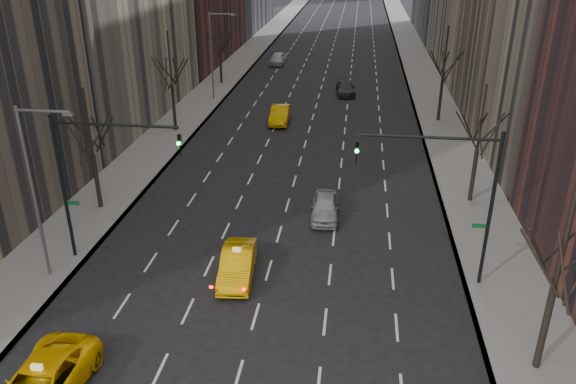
% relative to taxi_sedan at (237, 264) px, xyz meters
% --- Properties ---
extents(sidewalk_left, '(4.50, 320.00, 0.15)m').
position_rel_taxi_sedan_xyz_m(sidewalk_left, '(-10.75, 58.81, -0.69)').
color(sidewalk_left, slate).
rests_on(sidewalk_left, ground).
extents(sidewalk_right, '(4.50, 320.00, 0.15)m').
position_rel_taxi_sedan_xyz_m(sidewalk_right, '(13.75, 58.81, -0.69)').
color(sidewalk_right, slate).
rests_on(sidewalk_right, ground).
extents(tree_lw_b, '(3.36, 3.50, 7.82)m').
position_rel_taxi_sedan_xyz_m(tree_lw_b, '(-10.50, 6.81, 2.96)').
color(tree_lw_b, black).
rests_on(tree_lw_b, ground).
extents(tree_lw_c, '(3.36, 3.50, 8.74)m').
position_rel_taxi_sedan_xyz_m(tree_lw_c, '(-10.50, 22.81, 3.28)').
color(tree_lw_c, black).
rests_on(tree_lw_c, ground).
extents(tree_lw_d, '(3.36, 3.50, 7.36)m').
position_rel_taxi_sedan_xyz_m(tree_lw_d, '(-10.50, 40.81, 2.80)').
color(tree_lw_d, black).
rests_on(tree_lw_d, ground).
extents(tree_rw_a, '(3.36, 3.50, 8.28)m').
position_rel_taxi_sedan_xyz_m(tree_rw_a, '(13.50, -5.19, 3.12)').
color(tree_rw_a, black).
rests_on(tree_rw_a, ground).
extents(tree_rw_b, '(3.36, 3.50, 7.82)m').
position_rel_taxi_sedan_xyz_m(tree_rw_b, '(13.50, 10.81, 2.96)').
color(tree_rw_b, black).
rests_on(tree_rw_b, ground).
extents(tree_rw_c, '(3.36, 3.50, 8.74)m').
position_rel_taxi_sedan_xyz_m(tree_rw_c, '(13.50, 28.81, 3.28)').
color(tree_rw_c, black).
rests_on(tree_rw_c, ground).
extents(traffic_mast_left, '(6.69, 0.39, 8.00)m').
position_rel_taxi_sedan_xyz_m(traffic_mast_left, '(-7.61, 0.81, 4.73)').
color(traffic_mast_left, black).
rests_on(traffic_mast_left, ground).
extents(traffic_mast_right, '(6.69, 0.39, 8.00)m').
position_rel_taxi_sedan_xyz_m(traffic_mast_right, '(10.60, 0.81, 4.73)').
color(traffic_mast_right, black).
rests_on(traffic_mast_right, ground).
extents(streetlight_near, '(2.83, 0.22, 9.00)m').
position_rel_taxi_sedan_xyz_m(streetlight_near, '(-9.34, -1.19, 4.86)').
color(streetlight_near, slate).
rests_on(streetlight_near, ground).
extents(streetlight_far, '(2.83, 0.22, 9.00)m').
position_rel_taxi_sedan_xyz_m(streetlight_far, '(-9.34, 33.81, 4.86)').
color(streetlight_far, slate).
rests_on(streetlight_far, ground).
extents(taxi_sedan, '(1.99, 4.73, 1.52)m').
position_rel_taxi_sedan_xyz_m(taxi_sedan, '(0.00, 0.00, 0.00)').
color(taxi_sedan, '#FFB305').
rests_on(taxi_sedan, ground).
extents(silver_sedan_ahead, '(1.86, 4.28, 1.44)m').
position_rel_taxi_sedan_xyz_m(silver_sedan_ahead, '(4.05, 7.38, -0.04)').
color(silver_sedan_ahead, '#989A9F').
rests_on(silver_sedan_ahead, ground).
extents(far_taxi, '(1.80, 4.81, 1.57)m').
position_rel_taxi_sedan_xyz_m(far_taxi, '(-1.45, 26.56, 0.02)').
color(far_taxi, '#D69D04').
rests_on(far_taxi, ground).
extents(far_suv_grey, '(2.44, 5.04, 1.41)m').
position_rel_taxi_sedan_xyz_m(far_suv_grey, '(4.37, 37.89, -0.05)').
color(far_suv_grey, '#2E2E33').
rests_on(far_suv_grey, ground).
extents(far_car_white, '(2.02, 4.69, 1.58)m').
position_rel_taxi_sedan_xyz_m(far_car_white, '(-5.40, 52.86, 0.03)').
color(far_car_white, silver).
rests_on(far_car_white, ground).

